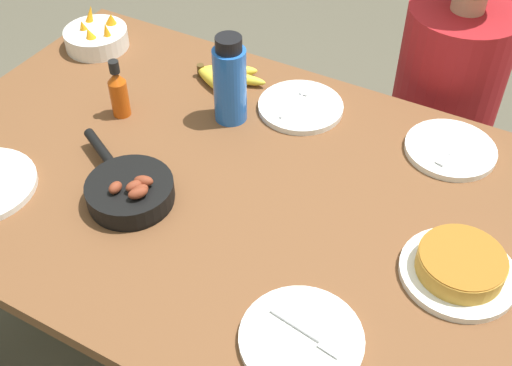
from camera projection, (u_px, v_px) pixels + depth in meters
dining_table at (256, 221)px, 1.51m from camera, size 1.68×1.00×0.77m
banana_bunch at (223, 77)px, 1.75m from camera, size 0.20×0.17×0.04m
skillet at (129, 190)px, 1.41m from camera, size 0.31×0.22×0.08m
frittata_plate_center at (460, 267)px, 1.26m from camera, size 0.23×0.23×0.06m
empty_plate_near_front at (301, 339)px, 1.16m from camera, size 0.23×0.23×0.02m
empty_plate_far_left at (450, 149)px, 1.55m from camera, size 0.22×0.22×0.02m
empty_plate_mid_edge at (301, 107)px, 1.67m from camera, size 0.22×0.22×0.02m
fruit_bowl_mango at (97, 37)px, 1.87m from camera, size 0.18×0.18×0.10m
water_bottle at (230, 81)px, 1.57m from camera, size 0.08×0.08×0.23m
hot_sauce_bottle at (119, 92)px, 1.61m from camera, size 0.05×0.05×0.16m
person_figure at (434, 141)px, 1.99m from camera, size 0.34×0.34×1.20m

